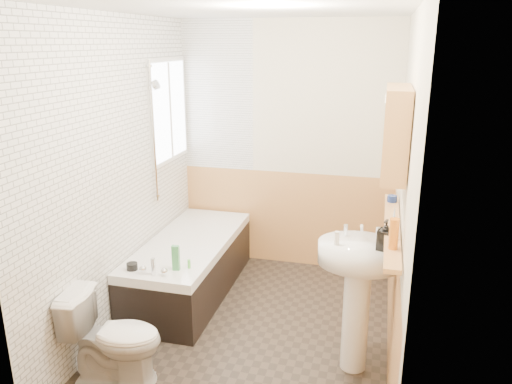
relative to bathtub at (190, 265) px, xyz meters
The scene contains 25 objects.
floor 0.93m from the bathtub, 34.62° to the right, with size 2.80×2.80×0.00m, color #2A231D.
ceiling 2.39m from the bathtub, 34.62° to the right, with size 2.80×2.80×0.00m, color white.
wall_back 1.52m from the bathtub, 51.14° to the left, with size 2.20×0.02×2.50m, color beige.
wall_front 2.27m from the bathtub, 69.12° to the right, with size 2.20×0.02×2.50m, color beige.
wall_left 1.16m from the bathtub, 127.02° to the right, with size 0.02×2.80×2.50m, color beige.
wall_right 2.14m from the bathtub, 15.32° to the right, with size 0.02×2.80×2.50m, color beige.
wainscot_right 1.90m from the bathtub, 15.49° to the right, with size 0.01×2.80×1.00m, color tan.
wainscot_back 1.17m from the bathtub, 50.45° to the left, with size 2.20×0.01×1.00m, color tan.
tile_cladding_left 1.15m from the bathtub, 125.39° to the right, with size 0.01×2.80×2.50m, color white.
tile_return_back 1.72m from the bathtub, 89.68° to the left, with size 0.75×0.01×1.50m, color white.
window 1.48m from the bathtub, 126.72° to the left, with size 0.03×0.79×0.99m.
bathtub is the anchor object (origin of this frame).
shower_riser 1.37m from the bathtub, behind, with size 0.11×0.08×1.27m.
toilet 1.33m from the bathtub, 91.29° to the right, with size 0.37×0.67×0.66m, color white.
sink 1.80m from the bathtub, 26.35° to the right, with size 0.57×0.46×1.10m.
pine_shelf 2.06m from the bathtub, 21.27° to the right, with size 0.10×1.43×0.03m, color tan.
medicine_cabinet 2.37m from the bathtub, 21.39° to the right, with size 0.16×0.64×0.58m.
foam_can 2.28m from the bathtub, 32.04° to the right, with size 0.06×0.06×0.19m, color orange.
green_bottle 2.21m from the bathtub, 27.96° to the right, with size 0.04×0.04×0.22m, color silver.
black_jar 1.97m from the bathtub, ahead, with size 0.08×0.08×0.05m, color navy.
soap_bottle 2.07m from the bathtub, 26.24° to the right, with size 0.09×0.21×0.10m, color black.
clear_bottle 1.81m from the bathtub, 30.87° to the right, with size 0.03×0.03×0.09m, color silver.
blue_gel 0.72m from the bathtub, 77.49° to the right, with size 0.06×0.04×0.21m, color #388447.
cream_jar 0.78m from the bathtub, 106.67° to the right, with size 0.09×0.09×0.06m, color black.
orange_bottle 0.67m from the bathtub, 68.11° to the right, with size 0.02×0.02×0.07m, color #59C647.
Camera 1 is at (0.93, -3.48, 2.29)m, focal length 35.00 mm.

